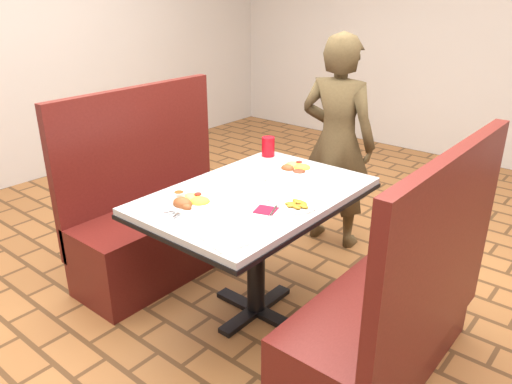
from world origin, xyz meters
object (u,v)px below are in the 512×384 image
(booth_bench_right, at_px, (390,320))
(plantain_plate, at_px, (297,206))
(diner_person, at_px, (337,143))
(booth_bench_left, at_px, (161,222))
(red_tumbler, at_px, (268,147))
(dining_table, at_px, (256,209))
(near_dinner_plate, at_px, (190,200))
(far_dinner_plate, at_px, (296,167))

(booth_bench_right, bearing_deg, plantain_plate, -177.33)
(diner_person, bearing_deg, booth_bench_left, 51.00)
(booth_bench_right, relative_size, plantain_plate, 6.77)
(booth_bench_right, bearing_deg, red_tumbler, 155.75)
(red_tumbler, bearing_deg, dining_table, -57.63)
(booth_bench_right, xyz_separation_m, red_tumbler, (-1.12, 0.50, 0.48))
(diner_person, relative_size, near_dinner_plate, 6.06)
(booth_bench_right, distance_m, red_tumbler, 1.32)
(dining_table, height_order, diner_person, diner_person)
(near_dinner_plate, relative_size, red_tumbler, 2.02)
(dining_table, bearing_deg, near_dinner_plate, -113.17)
(booth_bench_left, relative_size, far_dinner_plate, 5.00)
(far_dinner_plate, bearing_deg, booth_bench_right, -25.72)
(red_tumbler, bearing_deg, plantain_plate, -41.44)
(dining_table, relative_size, booth_bench_left, 1.01)
(booth_bench_left, xyz_separation_m, near_dinner_plate, (0.66, -0.33, 0.45))
(diner_person, relative_size, plantain_plate, 8.34)
(booth_bench_left, xyz_separation_m, far_dinner_plate, (0.77, 0.40, 0.44))
(dining_table, xyz_separation_m, plantain_plate, (0.28, -0.02, 0.11))
(dining_table, distance_m, near_dinner_plate, 0.38)
(red_tumbler, bearing_deg, far_dinner_plate, -19.83)
(diner_person, bearing_deg, far_dinner_plate, 92.95)
(diner_person, xyz_separation_m, far_dinner_plate, (0.11, -0.65, 0.03))
(diner_person, xyz_separation_m, near_dinner_plate, (0.00, -1.38, 0.04))
(booth_bench_left, bearing_deg, near_dinner_plate, -26.80)
(far_dinner_plate, bearing_deg, booth_bench_left, -152.50)
(booth_bench_right, height_order, near_dinner_plate, booth_bench_right)
(diner_person, distance_m, plantain_plate, 1.15)
(near_dinner_plate, bearing_deg, plantain_plate, 36.18)
(red_tumbler, bearing_deg, near_dinner_plate, -78.02)
(booth_bench_right, bearing_deg, booth_bench_left, 180.00)
(near_dinner_plate, distance_m, red_tumbler, 0.85)
(dining_table, xyz_separation_m, diner_person, (-0.15, 1.05, 0.09))
(booth_bench_right, distance_m, diner_person, 1.47)
(booth_bench_right, xyz_separation_m, near_dinner_plate, (-0.94, -0.33, 0.45))
(red_tumbler, bearing_deg, booth_bench_right, -24.25)
(booth_bench_left, distance_m, booth_bench_right, 1.60)
(near_dinner_plate, xyz_separation_m, far_dinner_plate, (0.11, 0.73, -0.00))
(booth_bench_left, height_order, red_tumbler, booth_bench_left)
(red_tumbler, bearing_deg, diner_person, 72.34)
(dining_table, bearing_deg, booth_bench_right, 0.00)
(near_dinner_plate, bearing_deg, booth_bench_left, 153.20)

